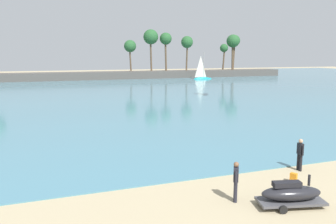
# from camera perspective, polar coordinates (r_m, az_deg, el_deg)

# --- Properties ---
(sea) EXTENTS (220.00, 109.19, 0.06)m
(sea) POSITION_cam_1_polar(r_m,az_deg,el_deg) (69.36, -14.08, 4.41)
(sea) COLOR teal
(sea) RESTS_ON ground
(palm_headland) EXTENTS (110.47, 6.07, 12.20)m
(palm_headland) POSITION_cam_1_polar(r_m,az_deg,el_deg) (84.04, -13.51, 7.21)
(palm_headland) COLOR #514C47
(palm_headland) RESTS_ON ground
(watercraft_on_trailer) EXTENTS (2.76, 1.59, 1.28)m
(watercraft_on_trailer) POSITION_cam_1_polar(r_m,az_deg,el_deg) (14.52, 19.82, -12.78)
(watercraft_on_trailer) COLOR #4C4C51
(watercraft_on_trailer) RESTS_ON ground
(person_rigging_by_gear) EXTENTS (0.35, 0.48, 1.67)m
(person_rigging_by_gear) POSITION_cam_1_polar(r_m,az_deg,el_deg) (14.31, 11.25, -11.11)
(person_rigging_by_gear) COLOR #23232D
(person_rigging_by_gear) RESTS_ON ground
(person_at_waterline) EXTENTS (0.26, 0.54, 1.67)m
(person_at_waterline) POSITION_cam_1_polar(r_m,az_deg,el_deg) (18.86, 21.18, -6.50)
(person_at_waterline) COLOR black
(person_at_waterline) RESTS_ON ground
(backpack_by_trailer) EXTENTS (0.36, 0.36, 0.44)m
(backpack_by_trailer) POSITION_cam_1_polar(r_m,az_deg,el_deg) (17.29, 20.25, -10.27)
(backpack_by_trailer) COLOR orange
(backpack_by_trailer) RESTS_ON ground
(sailboat_near_shore) EXTENTS (4.80, 1.47, 6.95)m
(sailboat_near_shore) POSITION_cam_1_polar(r_m,az_deg,el_deg) (83.60, 5.74, 5.93)
(sailboat_near_shore) COLOR teal
(sailboat_near_shore) RESTS_ON sea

